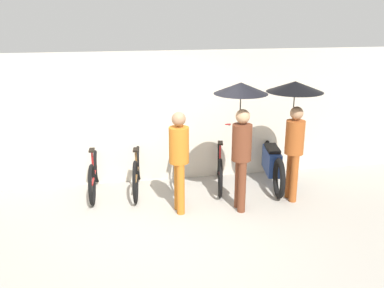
% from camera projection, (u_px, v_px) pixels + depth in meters
% --- Properties ---
extents(ground_plane, '(30.00, 30.00, 0.00)m').
position_uv_depth(ground_plane, '(171.00, 231.00, 6.49)').
color(ground_plane, '#9E998E').
extents(back_wall, '(11.40, 0.12, 2.49)m').
position_uv_depth(back_wall, '(154.00, 118.00, 8.12)').
color(back_wall, beige).
rests_on(back_wall, ground).
extents(parked_bicycle_0, '(0.44, 1.73, 1.09)m').
position_uv_depth(parked_bicycle_0, '(95.00, 173.00, 7.77)').
color(parked_bicycle_0, black).
rests_on(parked_bicycle_0, ground).
extents(parked_bicycle_1, '(0.44, 1.82, 0.97)m').
position_uv_depth(parked_bicycle_1, '(137.00, 170.00, 7.88)').
color(parked_bicycle_1, black).
rests_on(parked_bicycle_1, ground).
extents(parked_bicycle_2, '(0.44, 1.69, 0.99)m').
position_uv_depth(parked_bicycle_2, '(178.00, 167.00, 8.03)').
color(parked_bicycle_2, black).
rests_on(parked_bicycle_2, ground).
extents(parked_bicycle_3, '(0.55, 1.71, 1.08)m').
position_uv_depth(parked_bicycle_3, '(219.00, 167.00, 8.10)').
color(parked_bicycle_3, black).
rests_on(parked_bicycle_3, ground).
extents(pedestrian_leading, '(0.32, 0.32, 1.69)m').
position_uv_depth(pedestrian_leading, '(179.00, 155.00, 6.83)').
color(pedestrian_leading, '#C66B1E').
rests_on(pedestrian_leading, ground).
extents(pedestrian_center, '(0.87, 0.87, 2.12)m').
position_uv_depth(pedestrian_center, '(241.00, 116.00, 6.80)').
color(pedestrian_center, brown).
rests_on(pedestrian_center, ground).
extents(pedestrian_trailing, '(0.95, 0.95, 2.07)m').
position_uv_depth(pedestrian_trailing, '(295.00, 110.00, 7.18)').
color(pedestrian_trailing, '#9E4C1E').
rests_on(pedestrian_trailing, ground).
extents(motorcycle, '(0.64, 2.10, 0.93)m').
position_uv_depth(motorcycle, '(272.00, 162.00, 8.20)').
color(motorcycle, black).
rests_on(motorcycle, ground).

